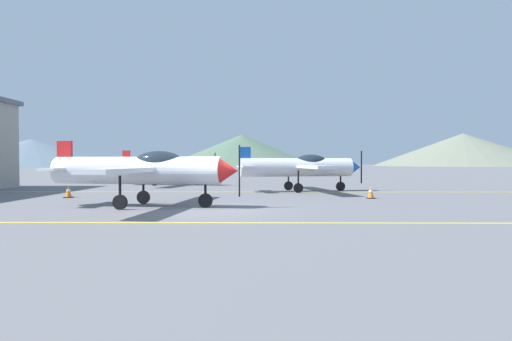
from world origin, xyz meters
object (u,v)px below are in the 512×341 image
traffic_cone_front (371,192)px  traffic_cone_side (68,192)px  airplane_near (144,169)px  airplane_far (167,165)px  airplane_mid (301,167)px

traffic_cone_front → traffic_cone_side: (-14.50, 0.30, 0.00)m
airplane_near → traffic_cone_side: airplane_near is taller
traffic_cone_front → traffic_cone_side: bearing=178.8°
airplane_far → traffic_cone_front: size_ratio=14.51×
airplane_mid → airplane_near: bearing=-129.5°
airplane_near → airplane_mid: bearing=50.5°
airplane_near → airplane_mid: same height
airplane_near → traffic_cone_side: size_ratio=14.57×
airplane_near → traffic_cone_front: size_ratio=14.57×
airplane_near → airplane_far: size_ratio=1.00×
airplane_mid → traffic_cone_front: 5.54m
airplane_mid → airplane_far: 11.36m
airplane_near → traffic_cone_front: bearing=21.0°
airplane_near → traffic_cone_front: 10.47m
airplane_mid → traffic_cone_front: bearing=-58.4°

